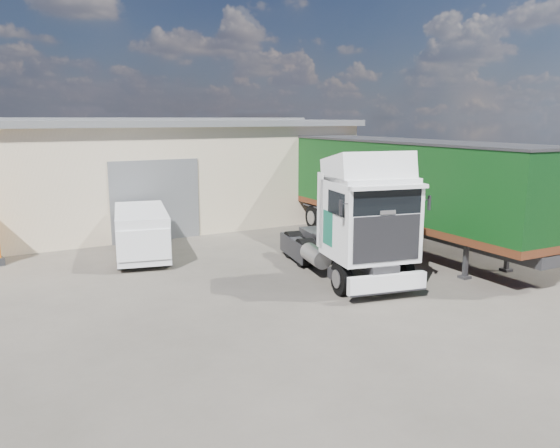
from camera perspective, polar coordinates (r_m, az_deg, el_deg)
ground at (r=17.09m, az=3.68°, el=-7.42°), size 120.00×120.00×0.00m
warehouse at (r=29.86m, az=-23.66°, el=4.83°), size 30.60×12.60×5.42m
brick_boundary_wall at (r=28.55m, az=16.73°, el=2.19°), size 0.35×26.00×2.50m
tractor_unit at (r=18.20m, az=8.07°, el=-0.30°), size 3.74×6.93×4.43m
box_trailer at (r=23.11m, az=13.03°, el=4.17°), size 3.31×13.69×4.52m
panel_van at (r=21.83m, az=-14.26°, el=-1.00°), size 2.87×4.95×1.90m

